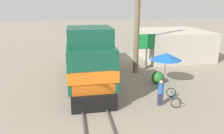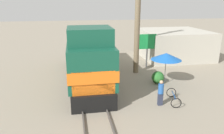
% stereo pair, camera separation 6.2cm
% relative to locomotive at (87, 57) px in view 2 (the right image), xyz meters
% --- Properties ---
extents(ground_plane, '(120.00, 120.00, 0.00)m').
position_rel_locomotive_xyz_m(ground_plane, '(0.00, -1.81, -1.98)').
color(ground_plane, gray).
extents(rail_near, '(0.08, 38.25, 0.15)m').
position_rel_locomotive_xyz_m(rail_near, '(-0.72, -1.81, -1.90)').
color(rail_near, '#4C4742').
rests_on(rail_near, ground_plane).
extents(rail_far, '(0.08, 38.25, 0.15)m').
position_rel_locomotive_xyz_m(rail_far, '(0.72, -1.81, -1.90)').
color(rail_far, '#4C4742').
rests_on(rail_far, ground_plane).
extents(locomotive, '(3.00, 12.17, 4.72)m').
position_rel_locomotive_xyz_m(locomotive, '(0.00, 0.00, 0.00)').
color(locomotive, black).
rests_on(locomotive, ground_plane).
extents(utility_pole, '(1.80, 0.47, 9.31)m').
position_rel_locomotive_xyz_m(utility_pole, '(4.48, 1.26, 2.72)').
color(utility_pole, '#726047').
rests_on(utility_pole, ground_plane).
extents(vendor_umbrella, '(2.33, 2.33, 2.50)m').
position_rel_locomotive_xyz_m(vendor_umbrella, '(5.90, -1.97, 0.26)').
color(vendor_umbrella, '#4C4C4C').
rests_on(vendor_umbrella, ground_plane).
extents(billboard_sign, '(1.75, 0.12, 3.27)m').
position_rel_locomotive_xyz_m(billboard_sign, '(5.98, 2.69, 0.38)').
color(billboard_sign, '#595959').
rests_on(billboard_sign, ground_plane).
extents(shrub_cluster, '(0.97, 0.97, 0.97)m').
position_rel_locomotive_xyz_m(shrub_cluster, '(5.43, -1.74, -1.49)').
color(shrub_cluster, '#2D722D').
rests_on(shrub_cluster, ground_plane).
extents(person_bystander, '(0.34, 0.34, 1.66)m').
position_rel_locomotive_xyz_m(person_bystander, '(4.15, -5.41, -1.08)').
color(person_bystander, '#2D3347').
rests_on(person_bystander, ground_plane).
extents(bicycle, '(1.05, 1.77, 0.66)m').
position_rel_locomotive_xyz_m(bicycle, '(5.16, -5.18, -1.64)').
color(bicycle, black).
rests_on(bicycle, ground_plane).
extents(building_block_distant, '(7.10, 6.91, 3.10)m').
position_rel_locomotive_xyz_m(building_block_distant, '(10.29, 5.99, -0.43)').
color(building_block_distant, '#B7B2A3').
rests_on(building_block_distant, ground_plane).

